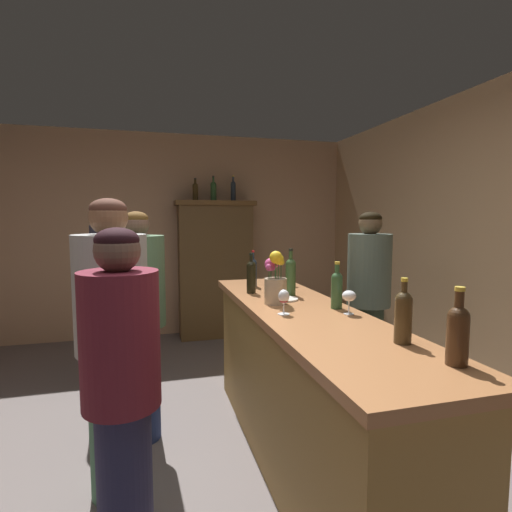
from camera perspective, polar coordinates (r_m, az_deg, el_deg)
floor at (r=2.53m, az=-8.91°, el=-31.80°), size 8.45×8.45×0.00m
wall_back at (r=5.33m, az=-13.03°, el=2.91°), size 4.97×0.12×2.62m
bar_counter at (r=2.58m, az=6.79°, el=-18.25°), size 0.62×2.49×0.98m
display_cabinet at (r=5.13m, az=-5.88°, el=-1.52°), size 1.01×0.41×1.75m
wine_bottle_rose at (r=3.19m, az=-0.42°, el=-2.18°), size 0.06×0.06×0.29m
wine_bottle_syrah at (r=1.68m, az=27.12°, el=-9.67°), size 0.08×0.08×0.30m
wine_bottle_merlot at (r=2.83m, az=5.02°, el=-2.72°), size 0.07×0.07×0.33m
wine_bottle_riesling at (r=1.86m, az=20.49°, el=-7.90°), size 0.08×0.08×0.29m
wine_bottle_malbec at (r=2.91m, az=-0.70°, el=-2.81°), size 0.07×0.07×0.30m
wine_bottle_chardonnay at (r=2.46m, az=11.58°, el=-4.53°), size 0.07×0.07×0.29m
wine_glass_front at (r=2.27m, az=4.03°, el=-6.07°), size 0.07×0.07×0.14m
wine_glass_mid at (r=3.23m, az=5.00°, el=-2.13°), size 0.06×0.06×0.17m
wine_glass_rear at (r=2.33m, az=13.25°, el=-5.70°), size 0.08×0.08×0.14m
flower_arrangement at (r=2.55m, az=2.78°, el=-3.33°), size 0.14×0.17×0.34m
cheese_plate at (r=2.69m, az=4.13°, el=-6.21°), size 0.18×0.18×0.01m
display_bottle_left at (r=5.07m, az=-8.75°, el=9.31°), size 0.07×0.07×0.28m
display_bottle_midleft at (r=5.10m, az=-6.16°, el=9.42°), size 0.08×0.08×0.31m
display_bottle_center at (r=5.15m, az=-3.31°, el=9.49°), size 0.06×0.06×0.33m
patron_in_navy at (r=1.79m, az=-18.78°, el=-18.06°), size 0.31×0.31×1.50m
patron_in_grey at (r=2.83m, az=-16.57°, el=-8.50°), size 0.36×0.36×1.58m
patron_by_cabinet at (r=2.31m, az=-19.99°, el=-10.94°), size 0.38×0.38×1.64m
patron_redhead at (r=3.56m, az=-19.43°, el=-5.11°), size 0.40×0.40×1.65m
bartender at (r=3.44m, az=15.91°, el=-5.89°), size 0.36×0.36×1.58m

